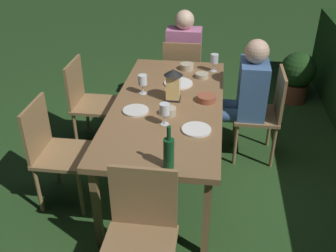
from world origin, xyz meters
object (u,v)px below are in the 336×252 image
(person_in_pink, at_px, (184,54))
(bowl_salad, at_px, (202,75))
(plate_a, at_px, (196,129))
(chair_side_right_a, at_px, (264,111))
(bowl_dip, at_px, (169,111))
(wine_glass_b, at_px, (214,60))
(person_in_blue, at_px, (244,94))
(potted_plant_by_hedge, at_px, (297,75))
(lantern_centerpiece, at_px, (173,83))
(wine_glass_a, at_px, (165,110))
(green_bottle_on_table, at_px, (169,152))
(dining_table, at_px, (168,109))
(bowl_olives, at_px, (187,66))
(wine_glass_c, at_px, (143,81))
(chair_side_left_b, at_px, (54,149))
(chair_head_near, at_px, (182,73))
(chair_head_far, at_px, (141,233))
(chair_side_left_a, at_px, (88,100))
(plate_b, at_px, (136,110))
(plate_c, at_px, (178,83))
(bowl_bread, at_px, (207,98))

(person_in_pink, relative_size, bowl_salad, 9.22)
(plate_a, distance_m, bowl_salad, 0.96)
(chair_side_right_a, distance_m, bowl_dip, 1.05)
(wine_glass_b, distance_m, bowl_salad, 0.22)
(person_in_blue, bearing_deg, potted_plant_by_hedge, 150.89)
(lantern_centerpiece, relative_size, wine_glass_a, 1.57)
(person_in_blue, relative_size, green_bottle_on_table, 3.96)
(dining_table, height_order, chair_side_right_a, chair_side_right_a)
(chair_side_right_a, xyz_separation_m, wine_glass_a, (0.77, -0.81, 0.36))
(lantern_centerpiece, relative_size, bowl_olives, 2.01)
(bowl_dip, bearing_deg, dining_table, -170.53)
(person_in_blue, relative_size, wine_glass_c, 6.80)
(wine_glass_c, bearing_deg, wine_glass_a, 27.47)
(chair_side_left_b, distance_m, chair_head_near, 1.82)
(chair_side_left_b, bearing_deg, chair_head_far, 47.28)
(chair_head_far, bearing_deg, green_bottle_on_table, 160.61)
(chair_side_left_a, xyz_separation_m, green_bottle_on_table, (1.28, 0.95, 0.35))
(chair_side_left_b, relative_size, chair_side_left_a, 1.00)
(green_bottle_on_table, relative_size, plate_b, 1.42)
(wine_glass_b, bearing_deg, plate_a, -4.50)
(bowl_dip, bearing_deg, plate_a, 47.41)
(chair_head_near, height_order, person_in_blue, person_in_blue)
(plate_b, distance_m, bowl_dip, 0.27)
(wine_glass_a, xyz_separation_m, plate_c, (-0.73, 0.02, -0.11))
(wine_glass_b, height_order, potted_plant_by_hedge, wine_glass_b)
(chair_head_far, xyz_separation_m, plate_b, (-1.02, -0.23, 0.25))
(green_bottle_on_table, bearing_deg, chair_head_near, -176.67)
(plate_a, xyz_separation_m, bowl_olives, (-1.14, -0.17, 0.02))
(bowl_bread, height_order, potted_plant_by_hedge, bowl_bread)
(chair_head_near, relative_size, plate_a, 4.08)
(plate_b, bearing_deg, bowl_bread, 114.63)
(dining_table, relative_size, wine_glass_b, 11.22)
(bowl_bread, xyz_separation_m, bowl_salad, (-0.48, -0.06, -0.01))
(green_bottle_on_table, relative_size, plate_a, 1.36)
(green_bottle_on_table, distance_m, wine_glass_a, 0.52)
(plate_c, bearing_deg, green_bottle_on_table, 3.56)
(dining_table, distance_m, bowl_olives, 0.75)
(lantern_centerpiece, bearing_deg, chair_head_far, -1.49)
(chair_side_right_a, bearing_deg, plate_c, -86.86)
(wine_glass_b, xyz_separation_m, plate_a, (1.13, -0.09, -0.11))
(plate_a, height_order, bowl_dip, bowl_dip)
(person_in_pink, relative_size, plate_c, 4.50)
(plate_b, bearing_deg, green_bottle_on_table, 27.22)
(chair_side_left_a, xyz_separation_m, plate_a, (0.83, 1.09, 0.25))
(person_in_pink, relative_size, green_bottle_on_table, 3.96)
(chair_side_left_a, relative_size, plate_a, 4.08)
(person_in_blue, bearing_deg, chair_head_far, -21.46)
(lantern_centerpiece, xyz_separation_m, bowl_salad, (-0.48, 0.21, -0.13))
(person_in_pink, height_order, green_bottle_on_table, person_in_pink)
(person_in_blue, height_order, wine_glass_a, person_in_blue)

